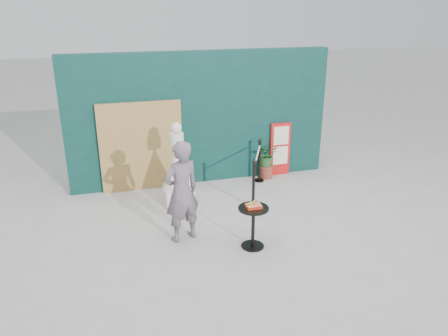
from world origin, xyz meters
TOP-DOWN VIEW (x-y plane):
  - ground at (0.00, 0.00)m, footprint 60.00×60.00m
  - back_wall at (0.00, 3.15)m, footprint 6.00×0.30m
  - bamboo_fence at (-1.40, 2.94)m, footprint 1.80×0.08m
  - woman at (-0.96, 0.49)m, footprint 0.78×0.65m
  - menu_board at (1.90, 2.95)m, footprint 0.50×0.07m
  - statue at (-0.76, 2.00)m, footprint 0.68×0.68m
  - cafe_table at (0.15, -0.10)m, footprint 0.52×0.52m
  - food_basket at (0.15, -0.10)m, footprint 0.26×0.19m
  - planter at (1.51, 2.85)m, footprint 0.51×0.45m
  - stanchion_barrier at (0.98, 2.03)m, footprint 0.84×1.54m

SIDE VIEW (x-z plane):
  - ground at x=0.00m, z-range 0.00..0.00m
  - stanchion_barrier at x=0.98m, z-range -0.02..1.01m
  - cafe_table at x=0.15m, z-range 0.12..0.87m
  - planter at x=1.51m, z-range 0.07..0.94m
  - menu_board at x=1.90m, z-range 0.00..1.30m
  - statue at x=-0.76m, z-range -0.16..1.59m
  - food_basket at x=0.15m, z-range 0.73..0.84m
  - woman at x=-0.96m, z-range 0.00..1.84m
  - bamboo_fence at x=-1.40m, z-range 0.00..2.00m
  - back_wall at x=0.00m, z-range 0.00..3.00m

